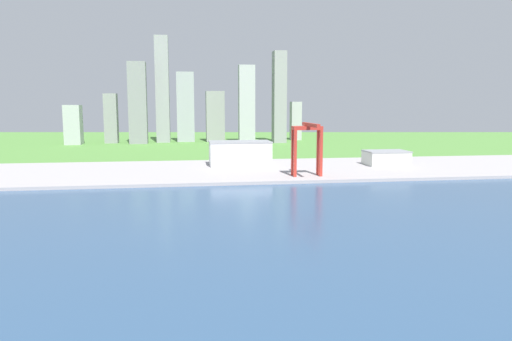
# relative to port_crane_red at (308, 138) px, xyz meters

# --- Properties ---
(ground_plane) EXTENTS (2400.00, 2400.00, 0.00)m
(ground_plane) POSITION_rel_port_crane_red_xyz_m (-54.90, -140.31, -31.75)
(ground_plane) COLOR #50873A
(water_bay) EXTENTS (840.00, 360.00, 0.15)m
(water_bay) POSITION_rel_port_crane_red_xyz_m (-54.90, -200.31, -31.67)
(water_bay) COLOR #2D4C70
(water_bay) RESTS_ON ground
(industrial_pier) EXTENTS (840.00, 140.00, 2.50)m
(industrial_pier) POSITION_rel_port_crane_red_xyz_m (-54.90, 49.69, -30.50)
(industrial_pier) COLOR #A19B9C
(industrial_pier) RESTS_ON ground
(port_crane_red) EXTENTS (22.67, 42.16, 41.06)m
(port_crane_red) POSITION_rel_port_crane_red_xyz_m (0.00, 0.00, 0.00)
(port_crane_red) COLOR #B72D23
(port_crane_red) RESTS_ON industrial_pier
(warehouse_main) EXTENTS (55.50, 30.67, 21.83)m
(warehouse_main) POSITION_rel_port_crane_red_xyz_m (-43.39, 75.17, -18.31)
(warehouse_main) COLOR white
(warehouse_main) RESTS_ON industrial_pier
(warehouse_annex) EXTENTS (38.08, 26.85, 13.17)m
(warehouse_annex) POSITION_rel_port_crane_red_xyz_m (88.64, 56.73, -22.64)
(warehouse_annex) COLOR silver
(warehouse_annex) RESTS_ON industrial_pier
(distant_skyline) EXTENTS (356.04, 68.61, 158.35)m
(distant_skyline) POSITION_rel_port_crane_red_xyz_m (-84.90, 381.20, 24.40)
(distant_skyline) COLOR #A5ACAA
(distant_skyline) RESTS_ON ground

